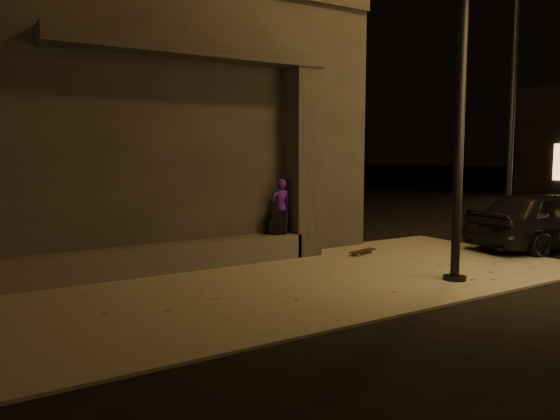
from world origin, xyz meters
TOP-DOWN VIEW (x-y plane):
  - ground at (0.00, 0.00)m, footprint 120.00×120.00m
  - sidewalk at (0.00, 2.00)m, footprint 11.00×4.40m
  - building at (-1.00, 6.49)m, footprint 9.00×5.10m
  - ledge at (-1.50, 3.75)m, footprint 6.00×0.55m
  - column at (1.70, 3.75)m, footprint 0.55×0.55m
  - canopy at (-0.50, 3.80)m, footprint 5.00×0.70m
  - skateboarder at (1.20, 3.75)m, footprint 0.41×0.29m
  - backpack at (1.10, 3.75)m, footprint 0.39×0.32m
  - skateboard at (2.71, 3.10)m, footprint 0.72×0.35m
  - street_lamp_2 at (7.10, 2.98)m, footprint 0.36×0.36m
  - car_a at (6.53, 1.61)m, footprint 3.88×1.94m

SIDE VIEW (x-z plane):
  - ground at x=0.00m, z-range 0.00..0.00m
  - sidewalk at x=0.00m, z-range 0.00..0.04m
  - skateboard at x=2.71m, z-range 0.06..0.14m
  - ledge at x=-1.50m, z-range 0.04..0.49m
  - car_a at x=6.53m, z-range 0.00..1.27m
  - backpack at x=1.10m, z-range 0.42..0.89m
  - skateboarder at x=1.20m, z-range 0.49..1.54m
  - column at x=1.70m, z-range 0.04..3.64m
  - building at x=-1.00m, z-range -0.01..5.22m
  - canopy at x=-0.50m, z-range 3.64..3.92m
  - street_lamp_2 at x=7.10m, z-range 0.50..8.53m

